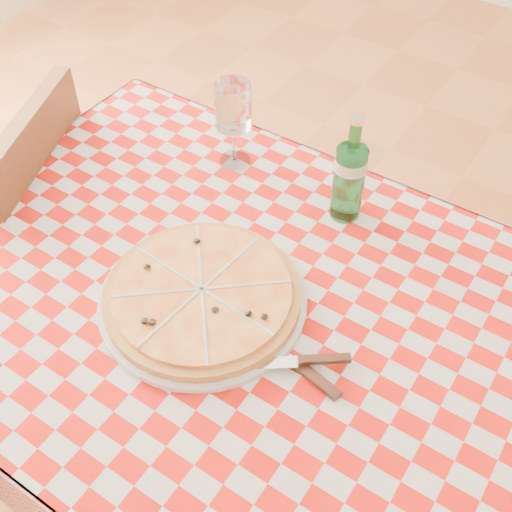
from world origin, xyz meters
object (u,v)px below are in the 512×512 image
(dining_table, at_px, (247,337))
(chair_far, at_px, (27,237))
(water_bottle, at_px, (350,169))
(pizza_plate, at_px, (202,294))
(wine_glass, at_px, (234,125))

(dining_table, bearing_deg, chair_far, 176.57)
(dining_table, distance_m, water_bottle, 0.37)
(dining_table, xyz_separation_m, pizza_plate, (-0.07, -0.04, 0.12))
(dining_table, height_order, pizza_plate, pizza_plate)
(dining_table, relative_size, water_bottle, 5.21)
(chair_far, height_order, pizza_plate, chair_far)
(chair_far, xyz_separation_m, wine_glass, (0.45, 0.28, 0.35))
(wine_glass, bearing_deg, chair_far, -148.47)
(chair_far, xyz_separation_m, pizza_plate, (0.63, -0.08, 0.28))
(water_bottle, bearing_deg, wine_glass, 176.99)
(chair_far, relative_size, pizza_plate, 2.38)
(chair_far, height_order, water_bottle, water_bottle)
(dining_table, distance_m, wine_glass, 0.45)
(pizza_plate, distance_m, wine_glass, 0.41)
(water_bottle, distance_m, wine_glass, 0.28)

